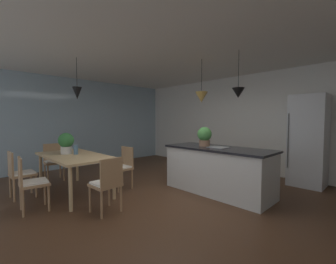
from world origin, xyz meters
The scene contains 18 objects.
ground_plane centered at (0.00, 0.00, -0.02)m, with size 10.00×8.40×0.04m, color #4C301E.
ceiling_slab centered at (0.00, 0.00, 2.76)m, with size 10.00×8.40×0.12m, color white.
wall_back_kitchen centered at (0.00, 3.26, 1.35)m, with size 10.00×0.12×2.70m, color white.
window_wall_left_glazing centered at (-4.06, 0.00, 1.35)m, with size 0.06×8.40×2.70m, color #9EB7C6.
dining_table centered at (-1.60, -1.01, 0.69)m, with size 1.85×0.93×0.76m.
chair_far_right centered at (-1.18, -0.18, 0.47)m, with size 0.42×0.42×0.87m.
chair_kitchen_end centered at (-0.30, -1.01, 0.47)m, with size 0.42×0.42×0.87m.
chair_near_right centered at (-1.19, -1.84, 0.47)m, with size 0.44×0.44×0.87m.
chair_window_end centered at (-2.89, -1.01, 0.47)m, with size 0.43×0.43×0.87m.
chair_near_left centered at (-2.01, -1.85, 0.47)m, with size 0.41×0.41×0.87m.
kitchen_island centered at (0.35, 1.05, 0.46)m, with size 2.13×0.86×0.91m.
refrigerator centered at (1.47, 2.86, 0.99)m, with size 0.68×0.67×1.98m.
pendant_over_table centered at (-1.74, -0.87, 1.99)m, with size 0.19×0.19×0.84m.
pendant_over_island_main centered at (-0.06, 1.05, 1.92)m, with size 0.26×0.26×0.89m.
pendant_over_island_aux centered at (0.76, 1.05, 1.94)m, with size 0.22×0.22×0.86m.
potted_plant_on_island centered at (0.02, 1.05, 1.11)m, with size 0.30×0.30×0.40m.
potted_plant_on_table centered at (-1.82, -1.08, 1.00)m, with size 0.30×0.30×0.43m.
vase_on_dining_table centered at (-1.65, -0.95, 0.85)m, with size 0.08×0.08×0.18m.
Camera 1 is at (2.74, -2.64, 1.44)m, focal length 23.32 mm.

